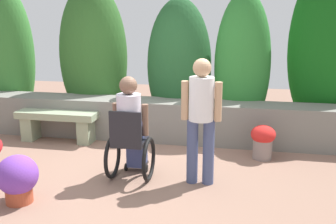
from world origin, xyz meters
The scene contains 8 objects.
ground_plane centered at (0.00, 0.00, 0.00)m, with size 13.58×13.58×0.00m, color #896756.
stone_retaining_wall centered at (0.00, 1.57, 0.33)m, with size 7.17×0.59×0.67m, color slate.
hedge_backdrop centered at (0.35, 2.20, 1.35)m, with size 7.10×1.10×3.05m.
stone_bench centered at (-1.61, 1.12, 0.33)m, with size 1.35×0.39×0.51m.
person_in_wheelchair centered at (0.02, -0.12, 0.62)m, with size 0.53×0.66×1.33m.
person_standing_companion centered at (0.91, -0.11, 0.89)m, with size 0.49×0.30×1.56m.
flower_pot_purple_near centered at (-1.02, -1.03, 0.29)m, with size 0.46×0.46×0.55m.
flower_pot_red_accent centered at (1.70, 0.93, 0.29)m, with size 0.36×0.36×0.50m.
Camera 1 is at (1.41, -4.68, 2.04)m, focal length 41.99 mm.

